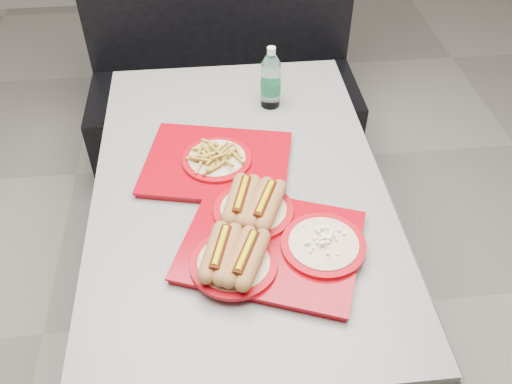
{
  "coord_description": "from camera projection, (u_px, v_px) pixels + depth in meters",
  "views": [
    {
      "loc": [
        -0.07,
        -1.24,
        1.9
      ],
      "look_at": [
        0.04,
        -0.13,
        0.83
      ],
      "focal_mm": 38.0,
      "sensor_mm": 36.0,
      "label": 1
    }
  ],
  "objects": [
    {
      "name": "diner_table",
      "position": [
        240.0,
        218.0,
        1.81
      ],
      "size": [
        0.92,
        1.42,
        0.75
      ],
      "color": "black",
      "rests_on": "ground"
    },
    {
      "name": "water_bottle",
      "position": [
        271.0,
        81.0,
        1.93
      ],
      "size": [
        0.07,
        0.07,
        0.23
      ],
      "rotation": [
        0.0,
        0.0,
        0.21
      ],
      "color": "silver",
      "rests_on": "diner_table"
    },
    {
      "name": "booth_bench",
      "position": [
        223.0,
        86.0,
        2.72
      ],
      "size": [
        1.3,
        0.57,
        1.35
      ],
      "color": "black",
      "rests_on": "ground"
    },
    {
      "name": "tray_near",
      "position": [
        265.0,
        238.0,
        1.47
      ],
      "size": [
        0.57,
        0.51,
        0.1
      ],
      "rotation": [
        0.0,
        0.0,
        -0.36
      ],
      "color": "#96040E",
      "rests_on": "diner_table"
    },
    {
      "name": "ground",
      "position": [
        243.0,
        317.0,
        2.21
      ],
      "size": [
        6.0,
        6.0,
        0.0
      ],
      "primitive_type": "plane",
      "color": "gray",
      "rests_on": "ground"
    },
    {
      "name": "tray_far",
      "position": [
        217.0,
        161.0,
        1.72
      ],
      "size": [
        0.52,
        0.45,
        0.09
      ],
      "rotation": [
        0.0,
        0.0,
        -0.22
      ],
      "color": "#96040E",
      "rests_on": "diner_table"
    }
  ]
}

